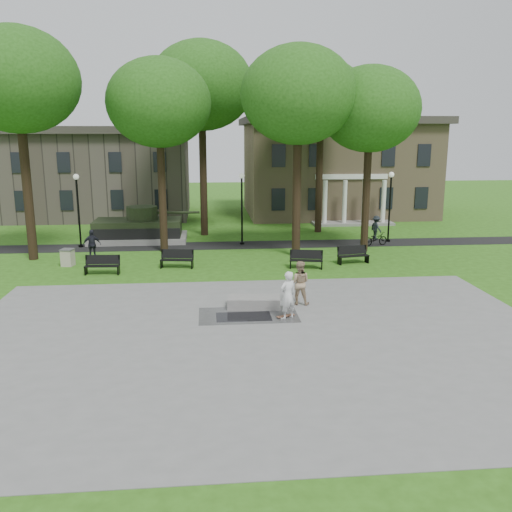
# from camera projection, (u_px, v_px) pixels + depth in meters

# --- Properties ---
(ground) EXTENTS (120.00, 120.00, 0.00)m
(ground) POSITION_uv_depth(u_px,v_px,m) (249.00, 299.00, 24.14)
(ground) COLOR #2B5514
(ground) RESTS_ON ground
(plaza) EXTENTS (22.00, 16.00, 0.02)m
(plaza) POSITION_uv_depth(u_px,v_px,m) (260.00, 340.00, 19.28)
(plaza) COLOR gray
(plaza) RESTS_ON ground
(footpath) EXTENTS (44.00, 2.60, 0.01)m
(footpath) POSITION_uv_depth(u_px,v_px,m) (235.00, 245.00, 35.80)
(footpath) COLOR black
(footpath) RESTS_ON ground
(building_right) EXTENTS (17.00, 12.00, 8.60)m
(building_right) POSITION_uv_depth(u_px,v_px,m) (336.00, 166.00, 49.33)
(building_right) COLOR #9E8460
(building_right) RESTS_ON ground
(building_left) EXTENTS (15.00, 10.00, 7.20)m
(building_left) POSITION_uv_depth(u_px,v_px,m) (102.00, 175.00, 48.11)
(building_left) COLOR #4C443D
(building_left) RESTS_ON ground
(tree_0) EXTENTS (6.80, 6.80, 12.97)m
(tree_0) POSITION_uv_depth(u_px,v_px,m) (17.00, 81.00, 29.61)
(tree_0) COLOR black
(tree_0) RESTS_ON ground
(tree_1) EXTENTS (6.20, 6.20, 11.63)m
(tree_1) POSITION_uv_depth(u_px,v_px,m) (159.00, 103.00, 31.97)
(tree_1) COLOR black
(tree_1) RESTS_ON ground
(tree_2) EXTENTS (6.60, 6.60, 12.16)m
(tree_2) POSITION_uv_depth(u_px,v_px,m) (298.00, 96.00, 30.66)
(tree_2) COLOR black
(tree_2) RESTS_ON ground
(tree_3) EXTENTS (6.00, 6.00, 11.19)m
(tree_3) POSITION_uv_depth(u_px,v_px,m) (370.00, 110.00, 32.19)
(tree_3) COLOR black
(tree_3) RESTS_ON ground
(tree_4) EXTENTS (7.20, 7.20, 13.50)m
(tree_4) POSITION_uv_depth(u_px,v_px,m) (201.00, 86.00, 37.22)
(tree_4) COLOR black
(tree_4) RESTS_ON ground
(tree_5) EXTENTS (6.40, 6.40, 12.44)m
(tree_5) POSITION_uv_depth(u_px,v_px,m) (321.00, 98.00, 38.62)
(tree_5) COLOR black
(tree_5) RESTS_ON ground
(lamp_left) EXTENTS (0.36, 0.36, 4.73)m
(lamp_left) POSITION_uv_depth(u_px,v_px,m) (78.00, 204.00, 34.59)
(lamp_left) COLOR black
(lamp_left) RESTS_ON ground
(lamp_mid) EXTENTS (0.36, 0.36, 4.73)m
(lamp_mid) POSITION_uv_depth(u_px,v_px,m) (242.00, 203.00, 35.52)
(lamp_mid) COLOR black
(lamp_mid) RESTS_ON ground
(lamp_right) EXTENTS (0.36, 0.36, 4.73)m
(lamp_right) POSITION_uv_depth(u_px,v_px,m) (390.00, 201.00, 36.41)
(lamp_right) COLOR black
(lamp_right) RESTS_ON ground
(tank_monument) EXTENTS (7.45, 3.40, 2.40)m
(tank_monument) POSITION_uv_depth(u_px,v_px,m) (139.00, 229.00, 36.98)
(tank_monument) COLOR gray
(tank_monument) RESTS_ON ground
(puddle) EXTENTS (2.20, 1.20, 0.00)m
(puddle) POSITION_uv_depth(u_px,v_px,m) (244.00, 317.00, 21.74)
(puddle) COLOR black
(puddle) RESTS_ON plaza
(concrete_block) EXTENTS (2.29, 1.22, 0.45)m
(concrete_block) POSITION_uv_depth(u_px,v_px,m) (254.00, 302.00, 22.89)
(concrete_block) COLOR gray
(concrete_block) RESTS_ON plaza
(skateboard) EXTENTS (0.79, 0.50, 0.07)m
(skateboard) POSITION_uv_depth(u_px,v_px,m) (286.00, 316.00, 21.67)
(skateboard) COLOR brown
(skateboard) RESTS_ON plaza
(skateboarder) EXTENTS (0.84, 0.74, 1.94)m
(skateboarder) POSITION_uv_depth(u_px,v_px,m) (288.00, 295.00, 21.31)
(skateboarder) COLOR silver
(skateboarder) RESTS_ON plaza
(friend_watching) EXTENTS (1.08, 0.93, 1.90)m
(friend_watching) POSITION_uv_depth(u_px,v_px,m) (299.00, 283.00, 23.17)
(friend_watching) COLOR tan
(friend_watching) RESTS_ON plaza
(pedestrian_walker) EXTENTS (1.14, 0.79, 1.79)m
(pedestrian_walker) POSITION_uv_depth(u_px,v_px,m) (92.00, 245.00, 31.47)
(pedestrian_walker) COLOR black
(pedestrian_walker) RESTS_ON ground
(cyclist) EXTENTS (1.86, 1.13, 1.99)m
(cyclist) POSITION_uv_depth(u_px,v_px,m) (376.00, 233.00, 35.49)
(cyclist) COLOR black
(cyclist) RESTS_ON ground
(park_bench_0) EXTENTS (1.82, 0.63, 1.00)m
(park_bench_0) POSITION_uv_depth(u_px,v_px,m) (102.00, 264.00, 28.34)
(park_bench_0) COLOR black
(park_bench_0) RESTS_ON ground
(park_bench_1) EXTENTS (1.85, 0.77, 1.00)m
(park_bench_1) POSITION_uv_depth(u_px,v_px,m) (177.00, 258.00, 29.71)
(park_bench_1) COLOR black
(park_bench_1) RESTS_ON ground
(park_bench_2) EXTENTS (1.85, 0.87, 1.00)m
(park_bench_2) POSITION_uv_depth(u_px,v_px,m) (306.00, 259.00, 29.58)
(park_bench_2) COLOR black
(park_bench_2) RESTS_ON ground
(park_bench_3) EXTENTS (1.85, 0.86, 1.00)m
(park_bench_3) POSITION_uv_depth(u_px,v_px,m) (353.00, 254.00, 30.70)
(park_bench_3) COLOR black
(park_bench_3) RESTS_ON ground
(trash_bin) EXTENTS (0.78, 0.78, 0.96)m
(trash_bin) POSITION_uv_depth(u_px,v_px,m) (68.00, 257.00, 30.12)
(trash_bin) COLOR #B9B098
(trash_bin) RESTS_ON ground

